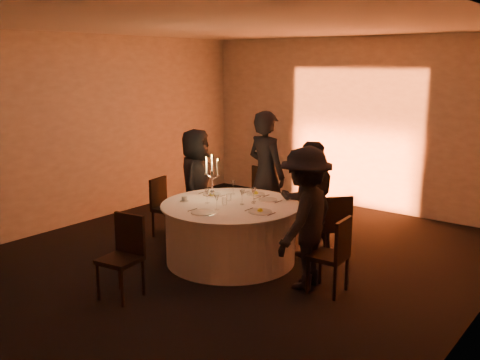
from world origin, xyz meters
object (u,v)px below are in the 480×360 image
Objects in this scene: guest_back_left at (266,175)px; coffee_cup at (184,199)px; chair_back_left at (267,193)px; chair_front at (124,251)px; guest_back_right at (309,199)px; guest_right at (305,218)px; banquet_table at (231,232)px; candelabra at (212,182)px; chair_left at (164,204)px; guest_left at (196,182)px; chair_right at (334,252)px; chair_back_right at (335,223)px.

guest_back_left is 17.10× the size of coffee_cup.
chair_back_left is 3.04m from chair_front.
guest_right is (0.51, -0.94, 0.05)m from guest_back_right.
guest_back_right is 1.65m from coffee_cup.
chair_front is 0.56× the size of guest_right.
banquet_table is at bearing 112.74° from guest_back_left.
banquet_table is 3.05× the size of candelabra.
guest_left reaches higher than chair_left.
guest_right is 1.65m from candelabra.
candelabra is at bearing -8.97° from guest_back_right.
chair_back_left is 0.58m from guest_back_left.
chair_left is 0.55× the size of guest_left.
chair_left is 0.46× the size of guest_back_left.
chair_right is 1.50× the size of candelabra.
chair_left reaches higher than banquet_table.
chair_left is 2.13m from chair_front.
candelabra is at bearing -19.70° from chair_back_right.
chair_right is 2.33m from chair_front.
guest_left is 14.49× the size of coffee_cup.
chair_left is 7.95× the size of coffee_cup.
guest_back_right is at bearing -110.94° from guest_left.
guest_back_right is (0.69, 0.81, 0.39)m from banquet_table.
chair_back_left is at bearing 85.47° from chair_front.
chair_right is 2.15m from coffee_cup.
chair_back_right is at bearing 26.98° from candelabra.
banquet_table is 1.95× the size of chair_front.
guest_back_right reaches higher than chair_back_left.
coffee_cup is (-1.75, -0.15, -0.02)m from guest_right.
chair_back_right is 2.78m from chair_front.
guest_right is at bearing 150.10° from guest_back_left.
guest_back_right is (0.94, 2.37, 0.26)m from chair_front.
chair_back_right is at bearing -156.72° from chair_right.
guest_back_right is 1.32m from candelabra.
chair_back_right is at bearing 40.33° from banquet_table.
coffee_cup is (-1.25, -1.09, 0.02)m from guest_back_right.
guest_right reaches higher than banquet_table.
candelabra is (-1.48, -0.75, 0.49)m from chair_back_right.
chair_front is 0.58× the size of guest_left.
chair_back_left is 0.52× the size of guest_back_left.
chair_front reaches higher than coffee_cup.
banquet_table is 0.96× the size of guest_back_left.
chair_right is at bearing -6.77° from candelabra.
candelabra is at bearing -150.26° from guest_left.
guest_back_right is at bearing 59.98° from chair_front.
guest_left is 0.97× the size of guest_right.
chair_front is 0.59× the size of guest_back_right.
guest_right reaches higher than chair_back_left.
guest_back_right is at bearing 165.90° from chair_back_left.
guest_back_right reaches higher than chair_right.
guest_right is at bearing 36.41° from chair_front.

